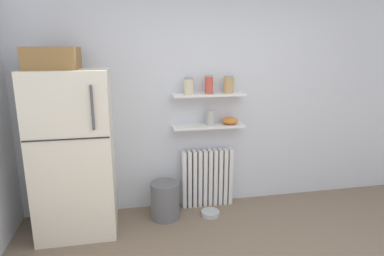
# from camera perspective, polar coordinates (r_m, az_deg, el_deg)

# --- Properties ---
(back_wall) EXTENTS (7.04, 0.10, 2.60)m
(back_wall) POSITION_cam_1_polar(r_m,az_deg,el_deg) (3.85, 3.80, 5.43)
(back_wall) COLOR silver
(back_wall) RESTS_ON ground_plane
(refrigerator) EXTENTS (0.76, 0.70, 1.87)m
(refrigerator) POSITION_cam_1_polar(r_m,az_deg,el_deg) (3.48, -20.04, -3.40)
(refrigerator) COLOR silver
(refrigerator) RESTS_ON ground_plane
(radiator) EXTENTS (0.61, 0.12, 0.69)m
(radiator) POSITION_cam_1_polar(r_m,az_deg,el_deg) (3.96, 2.66, -8.67)
(radiator) COLOR white
(radiator) RESTS_ON ground_plane
(wall_shelf_lower) EXTENTS (0.83, 0.22, 0.02)m
(wall_shelf_lower) POSITION_cam_1_polar(r_m,az_deg,el_deg) (3.73, 2.88, 0.32)
(wall_shelf_lower) COLOR white
(wall_shelf_upper) EXTENTS (0.83, 0.22, 0.02)m
(wall_shelf_upper) POSITION_cam_1_polar(r_m,az_deg,el_deg) (3.67, 2.95, 5.85)
(wall_shelf_upper) COLOR white
(storage_jar_0) EXTENTS (0.11, 0.11, 0.18)m
(storage_jar_0) POSITION_cam_1_polar(r_m,az_deg,el_deg) (3.60, -0.59, 7.38)
(storage_jar_0) COLOR beige
(storage_jar_0) RESTS_ON wall_shelf_upper
(storage_jar_1) EXTENTS (0.09, 0.09, 0.20)m
(storage_jar_1) POSITION_cam_1_polar(r_m,az_deg,el_deg) (3.65, 2.97, 7.61)
(storage_jar_1) COLOR #C64C38
(storage_jar_1) RESTS_ON wall_shelf_upper
(storage_jar_2) EXTENTS (0.12, 0.12, 0.19)m
(storage_jar_2) POSITION_cam_1_polar(r_m,az_deg,el_deg) (3.71, 6.42, 7.55)
(storage_jar_2) COLOR tan
(storage_jar_2) RESTS_ON wall_shelf_upper
(vase) EXTENTS (0.09, 0.09, 0.17)m
(vase) POSITION_cam_1_polar(r_m,az_deg,el_deg) (3.72, 3.29, 1.79)
(vase) COLOR #B2ADA8
(vase) RESTS_ON wall_shelf_lower
(shelf_bowl) EXTENTS (0.19, 0.19, 0.08)m
(shelf_bowl) POSITION_cam_1_polar(r_m,az_deg,el_deg) (3.79, 6.66, 1.30)
(shelf_bowl) COLOR orange
(shelf_bowl) RESTS_ON wall_shelf_lower
(trash_bin) EXTENTS (0.32, 0.32, 0.42)m
(trash_bin) POSITION_cam_1_polar(r_m,az_deg,el_deg) (3.73, -4.73, -12.51)
(trash_bin) COLOR slate
(trash_bin) RESTS_ON ground_plane
(pet_food_bowl) EXTENTS (0.21, 0.21, 0.05)m
(pet_food_bowl) POSITION_cam_1_polar(r_m,az_deg,el_deg) (3.85, 3.23, -14.66)
(pet_food_bowl) COLOR #B7B7BC
(pet_food_bowl) RESTS_ON ground_plane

